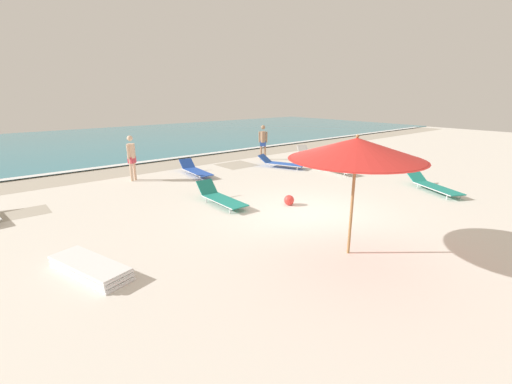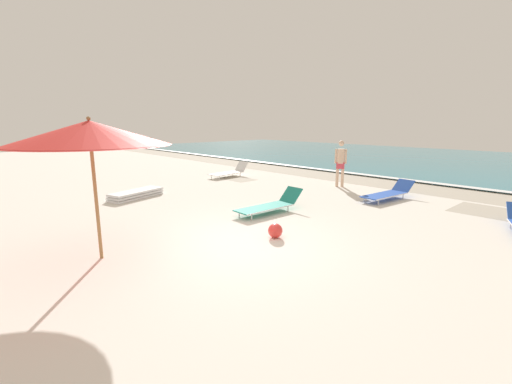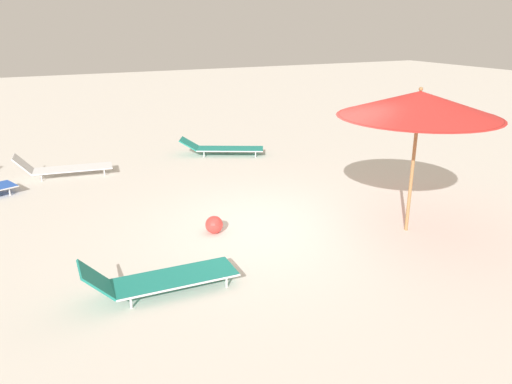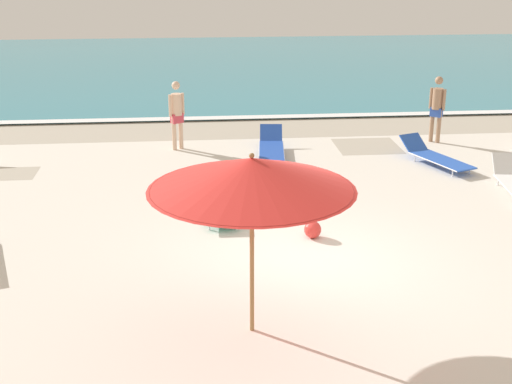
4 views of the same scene
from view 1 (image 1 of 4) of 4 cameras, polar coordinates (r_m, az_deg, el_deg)
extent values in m
cube|color=silver|center=(9.56, 9.11, -4.83)|extent=(60.00, 60.00, 0.16)
cube|color=#AFA492|center=(16.89, -15.38, 4.24)|extent=(57.00, 2.20, 0.00)
cube|color=#AFA492|center=(11.88, -35.38, -3.11)|extent=(1.76, 1.01, 0.00)
cube|color=#AFA492|center=(16.51, -3.22, 4.54)|extent=(1.64, 1.61, 0.00)
cube|color=#AFA492|center=(20.04, 14.52, 6.10)|extent=(2.09, 1.64, 0.00)
cube|color=teal|center=(27.09, -25.32, 7.63)|extent=(60.00, 19.55, 0.06)
cube|color=white|center=(17.95, -17.02, 5.00)|extent=(56.00, 0.44, 0.01)
cylinder|color=#9E7547|center=(7.33, 15.72, -1.78)|extent=(0.06, 0.06, 2.26)
cone|color=red|center=(7.08, 16.42, 6.96)|extent=(2.71, 2.71, 0.42)
cylinder|color=#A4221E|center=(7.11, 16.29, 5.36)|extent=(2.62, 2.62, 0.01)
sphere|color=#9E7547|center=(7.05, 16.57, 8.90)|extent=(0.07, 0.07, 0.07)
cube|color=white|center=(7.39, -25.83, -11.74)|extent=(1.10, 1.90, 0.03)
cube|color=silver|center=(7.40, -25.80, -11.95)|extent=(1.12, 1.93, 0.04)
cube|color=white|center=(7.36, -25.95, -11.12)|extent=(1.10, 1.90, 0.03)
cube|color=silver|center=(7.37, -25.93, -11.33)|extent=(1.12, 1.93, 0.04)
cube|color=white|center=(7.33, -26.07, -10.51)|extent=(1.10, 1.90, 0.03)
cube|color=silver|center=(7.34, -26.05, -10.72)|extent=(1.12, 1.93, 0.04)
cube|color=white|center=(15.16, 13.26, 3.76)|extent=(0.83, 1.87, 0.03)
cylinder|color=silver|center=(14.95, 12.45, 3.64)|extent=(0.26, 1.80, 0.03)
cylinder|color=silver|center=(15.38, 14.04, 3.87)|extent=(0.26, 1.80, 0.03)
cube|color=white|center=(15.88, 10.50, 5.22)|extent=(0.62, 0.46, 0.43)
cylinder|color=silver|center=(14.53, 14.50, 2.76)|extent=(0.03, 0.03, 0.16)
cylinder|color=silver|center=(14.90, 15.85, 2.98)|extent=(0.03, 0.03, 0.16)
cylinder|color=silver|center=(15.50, 10.71, 3.81)|extent=(0.03, 0.03, 0.16)
cylinder|color=silver|center=(15.84, 12.07, 4.00)|extent=(0.03, 0.03, 0.16)
cube|color=#1E8475|center=(10.44, -5.25, -1.42)|extent=(0.65, 1.72, 0.03)
cylinder|color=silver|center=(10.28, -6.65, -1.73)|extent=(0.08, 1.71, 0.03)
cylinder|color=silver|center=(10.59, -3.90, -1.12)|extent=(0.08, 1.71, 0.03)
cube|color=#1E8475|center=(11.24, -8.20, 0.81)|extent=(0.59, 0.42, 0.42)
cylinder|color=silver|center=(9.80, -4.36, -3.15)|extent=(0.03, 0.03, 0.16)
cylinder|color=silver|center=(10.08, -1.95, -2.56)|extent=(0.03, 0.03, 0.16)
cylinder|color=silver|center=(10.88, -8.29, -1.31)|extent=(0.03, 0.03, 0.16)
cylinder|color=silver|center=(11.13, -6.02, -0.83)|extent=(0.03, 0.03, 0.16)
cube|color=blue|center=(14.39, -9.68, 3.31)|extent=(0.77, 1.81, 0.03)
cylinder|color=silver|center=(14.27, -10.77, 3.15)|extent=(0.21, 1.75, 0.03)
cylinder|color=silver|center=(14.52, -8.60, 3.47)|extent=(0.21, 1.75, 0.03)
cube|color=blue|center=(15.34, -11.42, 4.68)|extent=(0.62, 0.50, 0.37)
cylinder|color=silver|center=(13.70, -9.42, 2.27)|extent=(0.03, 0.03, 0.16)
cylinder|color=silver|center=(13.92, -7.52, 2.56)|extent=(0.03, 0.03, 0.16)
cylinder|color=silver|center=(14.93, -11.65, 3.29)|extent=(0.03, 0.03, 0.16)
cylinder|color=silver|center=(15.13, -9.87, 3.55)|extent=(0.03, 0.03, 0.16)
cube|color=blue|center=(15.83, 4.96, 4.64)|extent=(1.19, 1.85, 0.03)
cylinder|color=silver|center=(15.56, 4.50, 4.45)|extent=(0.66, 1.64, 0.03)
cylinder|color=silver|center=(16.10, 5.40, 4.82)|extent=(0.66, 1.64, 0.03)
cube|color=blue|center=(16.27, 1.44, 5.60)|extent=(0.70, 0.63, 0.36)
cylinder|color=silver|center=(15.36, 6.88, 3.87)|extent=(0.03, 0.03, 0.16)
cylinder|color=silver|center=(15.82, 7.58, 4.20)|extent=(0.03, 0.03, 0.16)
cylinder|color=silver|center=(15.91, 2.32, 4.40)|extent=(0.03, 0.03, 0.16)
cylinder|color=silver|center=(16.36, 3.13, 4.71)|extent=(0.03, 0.03, 0.16)
cube|color=white|center=(17.85, 9.23, 5.79)|extent=(1.16, 1.77, 0.03)
cylinder|color=silver|center=(17.71, 8.37, 5.75)|extent=(0.62, 1.57, 0.03)
cylinder|color=silver|center=(17.99, 10.08, 5.84)|extent=(0.62, 1.57, 0.03)
cube|color=white|center=(18.68, 7.83, 7.01)|extent=(0.66, 0.52, 0.47)
cylinder|color=silver|center=(17.18, 9.48, 5.07)|extent=(0.03, 0.03, 0.16)
cylinder|color=silver|center=(17.43, 10.97, 5.15)|extent=(0.03, 0.03, 0.16)
cylinder|color=silver|center=(18.32, 7.56, 5.82)|extent=(0.03, 0.03, 0.16)
cylinder|color=silver|center=(18.55, 8.97, 5.89)|extent=(0.03, 0.03, 0.16)
cube|color=#1E8475|center=(13.30, 28.09, 0.56)|extent=(1.36, 1.89, 0.03)
cylinder|color=silver|center=(13.11, 27.10, 0.49)|extent=(0.85, 1.63, 0.03)
cylinder|color=silver|center=(13.50, 29.06, 0.63)|extent=(0.85, 1.63, 0.03)
cube|color=#1E8475|center=(14.12, 25.19, 2.33)|extent=(0.74, 0.70, 0.31)
cylinder|color=silver|center=(12.65, 29.21, -0.76)|extent=(0.03, 0.03, 0.16)
cylinder|color=silver|center=(13.00, 30.89, -0.60)|extent=(0.03, 0.03, 0.16)
cylinder|color=silver|center=(13.69, 25.34, 0.90)|extent=(0.03, 0.03, 0.16)
cylinder|color=silver|center=(14.00, 26.98, 1.01)|extent=(0.03, 0.03, 0.16)
cylinder|color=#A37A5B|center=(17.77, 1.49, 6.85)|extent=(0.11, 0.11, 0.90)
cylinder|color=#A37A5B|center=(17.78, 0.85, 6.86)|extent=(0.11, 0.11, 0.90)
cube|color=#2D51B2|center=(17.72, 1.18, 8.04)|extent=(0.34, 0.34, 0.24)
cylinder|color=#A37A5B|center=(17.67, 1.18, 9.18)|extent=(0.27, 0.27, 0.55)
cylinder|color=#A37A5B|center=(17.67, 1.79, 9.15)|extent=(0.08, 0.08, 0.55)
cylinder|color=#A37A5B|center=(17.68, 0.58, 9.17)|extent=(0.08, 0.08, 0.55)
sphere|color=#A37A5B|center=(17.62, 1.19, 10.74)|extent=(0.21, 0.21, 0.21)
cylinder|color=beige|center=(14.18, -20.08, 3.50)|extent=(0.11, 0.11, 0.90)
cylinder|color=beige|center=(14.33, -19.59, 3.67)|extent=(0.11, 0.11, 0.90)
cube|color=#D13D4C|center=(14.18, -19.98, 5.05)|extent=(0.35, 0.31, 0.24)
cylinder|color=beige|center=(14.13, -20.11, 6.46)|extent=(0.27, 0.27, 0.55)
cylinder|color=beige|center=(13.98, -20.57, 6.30)|extent=(0.08, 0.08, 0.55)
cylinder|color=beige|center=(14.27, -19.66, 6.57)|extent=(0.08, 0.08, 0.55)
sphere|color=beige|center=(14.06, -20.30, 8.40)|extent=(0.21, 0.21, 0.21)
sphere|color=red|center=(10.54, 5.53, -1.35)|extent=(0.31, 0.31, 0.31)
camera|label=2|loc=(12.27, 41.24, 8.12)|focal=24.00mm
camera|label=3|loc=(9.89, -43.79, 13.30)|focal=35.00mm
camera|label=4|loc=(7.16, 96.74, 12.60)|focal=50.00mm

